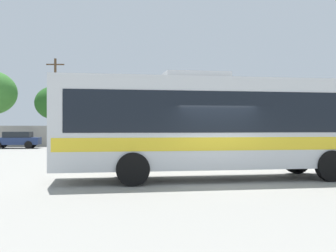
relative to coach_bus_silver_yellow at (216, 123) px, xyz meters
name	(u,v)px	position (x,y,z in m)	size (l,w,h in m)	color
ground_plane	(162,160)	(-0.30, 8.96, -1.96)	(300.00, 300.00, 0.00)	gray
perimeter_wall	(130,136)	(-0.30, 26.32, -0.99)	(80.00, 0.30, 1.94)	#9E998C
coach_bus_silver_yellow	(216,123)	(0.00, 0.00, 0.00)	(11.44, 2.93, 3.68)	silver
parked_car_leftmost_dark_blue	(16,139)	(-10.35, 23.53, -1.21)	(4.15, 2.21, 1.42)	navy
parked_car_second_white	(88,139)	(-4.35, 23.14, -1.20)	(4.21, 2.12, 1.42)	silver
parked_car_third_grey	(167,138)	(2.76, 23.63, -1.17)	(4.29, 2.16, 1.50)	slate
parked_car_rightmost_white	(226,139)	(8.16, 22.75, -1.20)	(4.57, 2.25, 1.42)	silver
utility_pole_near	(55,100)	(-7.56, 29.55, 2.59)	(1.80, 0.40, 8.74)	#4C3823
roadside_tree_midleft	(55,103)	(-7.86, 32.78, 2.47)	(4.25, 4.25, 6.25)	brown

